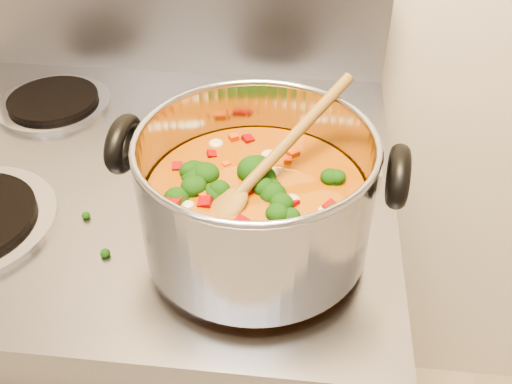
{
  "coord_description": "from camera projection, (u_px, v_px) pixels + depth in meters",
  "views": [
    {
      "loc": [
        0.24,
        0.53,
        1.41
      ],
      "look_at": [
        0.19,
        1.01,
        1.01
      ],
      "focal_mm": 40.0,
      "sensor_mm": 36.0,
      "label": 1
    }
  ],
  "objects": [
    {
      "name": "stockpot",
      "position": [
        256.0,
        198.0,
        0.63
      ],
      "size": [
        0.32,
        0.26,
        0.16
      ],
      "rotation": [
        0.0,
        0.0,
        -0.09
      ],
      "color": "#A0A0A8",
      "rests_on": "electric_range"
    },
    {
      "name": "electric_range",
      "position": [
        166.0,
        351.0,
        1.1
      ],
      "size": [
        0.73,
        0.66,
        1.08
      ],
      "color": "gray",
      "rests_on": "ground"
    },
    {
      "name": "cooktop_crumbs",
      "position": [
        260.0,
        264.0,
        0.66
      ],
      "size": [
        0.3,
        0.32,
        0.01
      ],
      "color": "black",
      "rests_on": "electric_range"
    },
    {
      "name": "wooden_spoon",
      "position": [
        260.0,
        172.0,
        0.61
      ],
      "size": [
        0.16,
        0.2,
        0.1
      ],
      "rotation": [
        0.0,
        0.0,
        0.9
      ],
      "color": "brown",
      "rests_on": "stockpot"
    }
  ]
}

